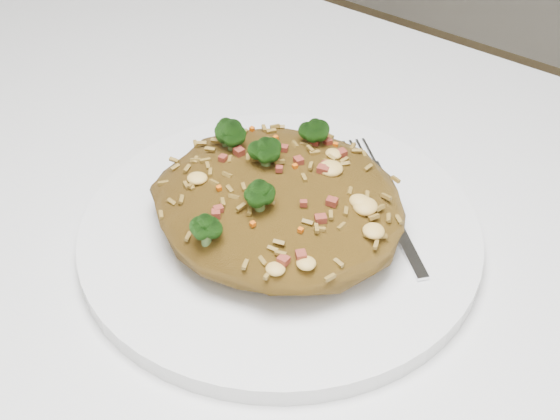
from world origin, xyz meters
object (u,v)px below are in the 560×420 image
at_px(dining_table, 276,392).
at_px(fork, 388,209).
at_px(plate, 280,233).
at_px(fried_rice, 279,194).

xyz_separation_m(dining_table, fork, (0.02, 0.12, 0.11)).
bearing_deg(fork, plate, -91.42).
bearing_deg(dining_table, fork, 82.18).
distance_m(plate, fork, 0.08).
relative_size(dining_table, fried_rice, 6.52).
height_order(dining_table, fork, fork).
bearing_deg(plate, dining_table, -55.95).
bearing_deg(fork, fried_rice, -91.82).
bearing_deg(fork, dining_table, -57.09).
height_order(fried_rice, fork, fried_rice).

